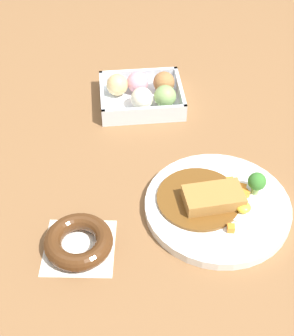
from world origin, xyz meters
TOP-DOWN VIEW (x-y plane):
  - ground_plane at (0.00, 0.00)m, footprint 1.60×1.60m
  - curry_plate at (-0.03, 0.15)m, footprint 0.27×0.27m
  - donut_box at (0.08, -0.20)m, footprint 0.19×0.16m
  - chocolate_ring_donut at (0.23, 0.21)m, footprint 0.14×0.14m

SIDE VIEW (x-z plane):
  - ground_plane at x=0.00m, z-range 0.00..0.00m
  - curry_plate at x=-0.03m, z-range -0.02..0.05m
  - chocolate_ring_donut at x=0.23m, z-range 0.00..0.03m
  - donut_box at x=0.08m, z-range 0.00..0.06m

